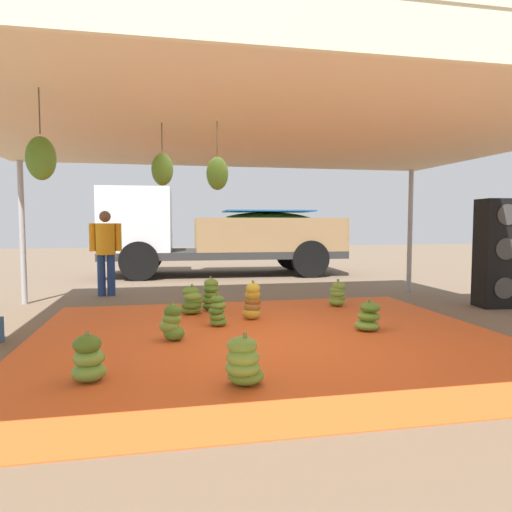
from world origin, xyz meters
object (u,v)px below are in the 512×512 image
banana_bunch_1 (368,317)px  banana_bunch_2 (88,360)px  banana_bunch_5 (218,312)px  banana_bunch_0 (192,301)px  banana_bunch_6 (172,324)px  worker_0 (106,246)px  banana_bunch_8 (211,296)px  cargo_truck_main (214,232)px  banana_bunch_3 (243,363)px  speaker_stack (495,253)px  banana_bunch_7 (338,294)px  banana_bunch_4 (252,302)px

banana_bunch_1 → banana_bunch_2: (-3.41, -1.38, 0.02)m
banana_bunch_2 → banana_bunch_5: (1.43, 2.04, 0.00)m
banana_bunch_0 → banana_bunch_6: size_ratio=1.00×
banana_bunch_0 → banana_bunch_2: (-1.13, -2.97, -0.01)m
banana_bunch_1 → worker_0: bearing=134.7°
banana_bunch_2 → worker_0: 5.34m
banana_bunch_8 → cargo_truck_main: size_ratio=0.09×
banana_bunch_5 → banana_bunch_1: bearing=-18.5°
cargo_truck_main → banana_bunch_3: bearing=-94.7°
speaker_stack → banana_bunch_2: bearing=-157.5°
banana_bunch_7 → speaker_stack: speaker_stack is taller
banana_bunch_3 → banana_bunch_4: size_ratio=0.83×
banana_bunch_2 → cargo_truck_main: 8.91m
banana_bunch_4 → banana_bunch_3: bearing=-102.6°
banana_bunch_0 → banana_bunch_3: size_ratio=0.99×
banana_bunch_1 → banana_bunch_7: size_ratio=0.91×
cargo_truck_main → speaker_stack: bearing=-54.7°
banana_bunch_5 → speaker_stack: (4.91, 0.59, 0.73)m
banana_bunch_6 → banana_bunch_8: 2.01m
banana_bunch_4 → banana_bunch_8: (-0.54, 0.84, -0.01)m
banana_bunch_2 → cargo_truck_main: bearing=76.2°
banana_bunch_3 → banana_bunch_5: size_ratio=0.98×
banana_bunch_2 → banana_bunch_6: banana_bunch_6 is taller
speaker_stack → banana_bunch_1: bearing=-157.0°
banana_bunch_1 → cargo_truck_main: bearing=100.2°
banana_bunch_0 → banana_bunch_2: banana_bunch_0 is taller
cargo_truck_main → worker_0: size_ratio=3.93×
banana_bunch_4 → worker_0: size_ratio=0.35×
banana_bunch_7 → speaker_stack: (2.67, -0.57, 0.73)m
banana_bunch_1 → banana_bunch_2: banana_bunch_2 is taller
banana_bunch_2 → banana_bunch_6: 1.56m
banana_bunch_6 → speaker_stack: 5.75m
cargo_truck_main → banana_bunch_4: bearing=-91.0°
banana_bunch_6 → banana_bunch_2: bearing=-120.2°
banana_bunch_1 → banana_bunch_7: 1.84m
banana_bunch_5 → speaker_stack: 5.00m
banana_bunch_4 → worker_0: worker_0 is taller
banana_bunch_4 → banana_bunch_6: (-1.22, -1.05, -0.05)m
banana_bunch_8 → speaker_stack: bearing=-7.1°
banana_bunch_1 → cargo_truck_main: cargo_truck_main is taller
banana_bunch_6 → banana_bunch_7: size_ratio=1.02×
banana_bunch_1 → cargo_truck_main: size_ratio=0.06×
banana_bunch_2 → banana_bunch_1: bearing=22.0°
banana_bunch_6 → banana_bunch_4: bearing=40.7°
worker_0 → speaker_stack: bearing=-21.3°
banana_bunch_7 → cargo_truck_main: cargo_truck_main is taller
banana_bunch_7 → banana_bunch_5: bearing=-152.7°
banana_bunch_4 → cargo_truck_main: cargo_truck_main is taller
banana_bunch_2 → cargo_truck_main: cargo_truck_main is taller
banana_bunch_4 → banana_bunch_5: bearing=-147.8°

